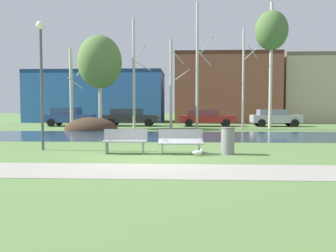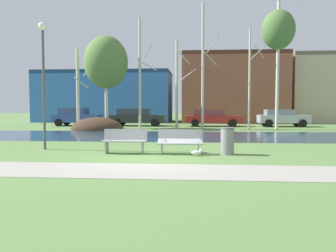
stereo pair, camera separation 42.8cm
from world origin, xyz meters
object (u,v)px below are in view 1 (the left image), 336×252
object	(u,v)px
bench_right	(181,141)
parked_wagon_fourth_silver	(275,117)
bench_left	(125,140)
parked_sedan_second_dark	(130,117)
parked_hatch_third_red	(206,117)
streetlamp	(41,64)
seagull	(198,152)
parked_van_nearest_blue	(69,116)
trash_bin	(228,140)

from	to	relation	value
bench_right	parked_wagon_fourth_silver	xyz separation A→B (m)	(7.75, 16.94, 0.29)
bench_left	parked_sedan_second_dark	world-z (taller)	parked_sedan_second_dark
parked_hatch_third_red	parked_wagon_fourth_silver	xyz separation A→B (m)	(5.79, -0.02, 0.01)
bench_right	parked_wagon_fourth_silver	bearing A→B (deg)	65.43
streetlamp	bench_right	bearing A→B (deg)	-8.97
parked_wagon_fourth_silver	seagull	bearing A→B (deg)	-112.23
parked_hatch_third_red	parked_wagon_fourth_silver	bearing A→B (deg)	-0.16
parked_sedan_second_dark	streetlamp	bearing A→B (deg)	-93.09
seagull	parked_hatch_third_red	size ratio (longest dim) A/B	0.09
seagull	parked_van_nearest_blue	size ratio (longest dim) A/B	0.10
parked_van_nearest_blue	parked_wagon_fourth_silver	distance (m)	17.48
bench_right	seagull	world-z (taller)	bench_right
trash_bin	parked_van_nearest_blue	size ratio (longest dim) A/B	0.24
bench_right	parked_hatch_third_red	world-z (taller)	parked_hatch_third_red
seagull	parked_wagon_fourth_silver	bearing A→B (deg)	67.77
parked_van_nearest_blue	parked_wagon_fourth_silver	world-z (taller)	parked_van_nearest_blue
parked_sedan_second_dark	parked_hatch_third_red	size ratio (longest dim) A/B	1.02
trash_bin	parked_van_nearest_blue	distance (m)	20.25
bench_right	seagull	bearing A→B (deg)	-42.33
bench_left	parked_wagon_fourth_silver	distance (m)	19.56
trash_bin	parked_hatch_third_red	world-z (taller)	parked_hatch_third_red
parked_van_nearest_blue	parked_wagon_fourth_silver	size ratio (longest dim) A/B	1.00
bench_left	seagull	xyz separation A→B (m)	(2.61, -0.55, -0.34)
trash_bin	parked_wagon_fourth_silver	world-z (taller)	parked_wagon_fourth_silver
parked_wagon_fourth_silver	streetlamp	bearing A→B (deg)	-129.26
streetlamp	parked_wagon_fourth_silver	xyz separation A→B (m)	(13.15, 16.09, -2.59)
streetlamp	parked_sedan_second_dark	size ratio (longest dim) A/B	1.05
bench_left	bench_right	world-z (taller)	same
parked_van_nearest_blue	parked_sedan_second_dark	distance (m)	5.22
parked_hatch_third_red	parked_van_nearest_blue	bearing A→B (deg)	-178.68
bench_left	trash_bin	size ratio (longest dim) A/B	1.67
parked_hatch_third_red	bench_left	bearing A→B (deg)	-103.16
parked_sedan_second_dark	parked_wagon_fourth_silver	bearing A→B (deg)	-0.73
parked_sedan_second_dark	parked_hatch_third_red	xyz separation A→B (m)	(6.48, -0.14, -0.03)
bench_right	streetlamp	xyz separation A→B (m)	(-5.40, 0.85, 2.88)
seagull	parked_wagon_fourth_silver	xyz separation A→B (m)	(7.15, 17.49, 0.63)
bench_left	parked_sedan_second_dark	xyz separation A→B (m)	(-2.52, 17.10, 0.32)
parked_van_nearest_blue	parked_sedan_second_dark	bearing A→B (deg)	4.50
seagull	parked_sedan_second_dark	distance (m)	18.39
trash_bin	bench_right	bearing A→B (deg)	178.69
parked_sedan_second_dark	parked_van_nearest_blue	bearing A→B (deg)	-175.50
bench_left	parked_sedan_second_dark	distance (m)	17.29
bench_right	parked_sedan_second_dark	xyz separation A→B (m)	(-4.53, 17.10, 0.32)
trash_bin	parked_sedan_second_dark	size ratio (longest dim) A/B	0.20
trash_bin	parked_van_nearest_blue	xyz separation A→B (m)	(-11.40, 16.73, 0.33)
parked_wagon_fourth_silver	bench_right	bearing A→B (deg)	-114.57
trash_bin	seagull	xyz separation A→B (m)	(-1.07, -0.51, -0.37)
parked_sedan_second_dark	parked_wagon_fourth_silver	size ratio (longest dim) A/B	1.17
bench_right	parked_wagon_fourth_silver	world-z (taller)	parked_wagon_fourth_silver
trash_bin	streetlamp	size ratio (longest dim) A/B	0.19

